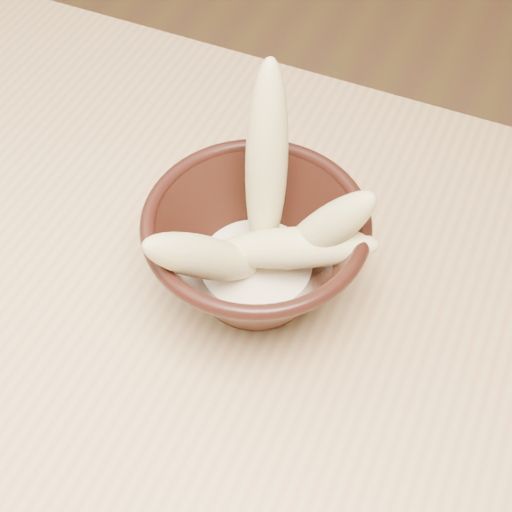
% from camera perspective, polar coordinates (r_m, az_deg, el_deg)
% --- Properties ---
extents(table, '(1.20, 0.80, 0.75)m').
position_cam_1_polar(table, '(0.63, -0.61, -15.48)').
color(table, tan).
rests_on(table, ground).
extents(bowl, '(0.18, 0.18, 0.10)m').
position_cam_1_polar(bowl, '(0.57, -0.00, 0.51)').
color(bowl, black).
rests_on(bowl, table).
extents(milk_puddle, '(0.10, 0.10, 0.01)m').
position_cam_1_polar(milk_puddle, '(0.58, -0.00, -0.92)').
color(milk_puddle, beige).
rests_on(milk_puddle, bowl).
extents(banana_upright, '(0.06, 0.09, 0.17)m').
position_cam_1_polar(banana_upright, '(0.55, 0.84, 7.38)').
color(banana_upright, '#CEC079').
rests_on(banana_upright, bowl).
extents(banana_right, '(0.10, 0.05, 0.12)m').
position_cam_1_polar(banana_right, '(0.54, 5.29, 1.85)').
color(banana_right, '#CEC079').
rests_on(banana_right, bowl).
extents(banana_across, '(0.14, 0.06, 0.07)m').
position_cam_1_polar(banana_across, '(0.55, 2.97, 0.65)').
color(banana_across, '#CEC079').
rests_on(banana_across, bowl).
extents(banana_front, '(0.09, 0.11, 0.12)m').
position_cam_1_polar(banana_front, '(0.53, -4.13, -0.12)').
color(banana_front, '#CEC079').
rests_on(banana_front, bowl).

